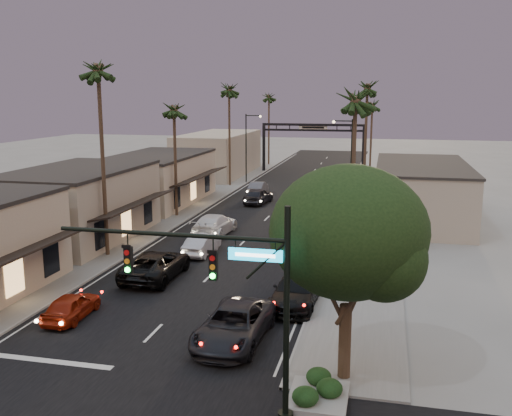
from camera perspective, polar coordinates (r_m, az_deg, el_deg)
The scene contains 31 objects.
ground at distance 56.47m, azimuth 1.72°, elevation -0.42°, with size 200.00×200.00×0.00m, color slate.
road at distance 61.28m, azimuth 2.63°, elevation 0.51°, with size 14.00×120.00×0.02m, color black.
sidewalk_left at distance 70.19m, azimuth -3.99°, elevation 1.91°, with size 5.00×92.00×0.12m, color slate.
sidewalk_right at distance 67.23m, azimuth 11.71°, elevation 1.29°, with size 5.00×92.00×0.12m, color slate.
storefront_mid at distance 47.51m, azimuth -17.27°, elevation 0.23°, with size 8.00×14.00×5.50m, color #9E947F.
storefront_far at distance 61.69m, azimuth -9.84°, elevation 2.78°, with size 8.00×16.00×5.00m, color #BBA78F.
storefront_dist at distance 83.15m, azimuth -3.73°, elevation 5.42°, with size 8.00×20.00×6.00m, color #9E947F.
building_right at distance 55.08m, azimuth 16.18°, elevation 1.49°, with size 8.00×18.00×5.00m, color #9E947F.
traffic_signal at distance 19.96m, azimuth -2.35°, elevation -7.24°, with size 8.51×0.22×7.80m.
corner_tree at distance 22.41m, azimuth 9.39°, elevation -2.93°, with size 6.20×6.20×8.80m.
planter at distance 22.91m, azimuth 6.25°, elevation -18.69°, with size 2.20×2.60×0.24m, color gray.
arch at distance 85.13m, azimuth 5.71°, elevation 7.23°, with size 15.20×0.40×7.27m.
streetlight_right at distance 59.69m, azimuth 9.25°, elevation 5.25°, with size 2.13×0.30×9.00m.
streetlight_left at distance 74.62m, azimuth -0.79°, elevation 6.57°, with size 2.13×0.30×9.00m.
palm_lb at distance 41.12m, azimuth -15.55°, elevation 13.60°, with size 3.20×3.20×15.20m.
palm_lc at distance 53.84m, azimuth -8.22°, elevation 10.13°, with size 3.20×3.20×12.20m.
palm_ld at distance 71.90m, azimuth -2.72°, elevation 12.03°, with size 3.20×3.20×14.20m.
palm_ra at distance 38.31m, azimuth 9.95°, elevation 11.13°, with size 3.20×3.20×13.20m.
palm_rb at distance 58.30m, azimuth 11.09°, elevation 12.03°, with size 3.20×3.20×14.20m.
palm_rc at distance 78.29m, azimuth 11.57°, elevation 10.33°, with size 3.20×3.20×12.20m.
palm_far at distance 94.19m, azimuth 1.31°, elevation 11.26°, with size 3.20×3.20×13.20m.
oncoming_red at distance 31.39m, azimuth -17.97°, elevation -9.30°, with size 1.63×4.05×1.38m, color maroon.
oncoming_pickup at distance 36.72m, azimuth -9.95°, elevation -5.60°, with size 2.90×6.30×1.75m, color black.
oncoming_silver at distance 41.66m, azimuth -5.45°, elevation -3.67°, with size 1.53×4.38×1.44m, color #A9AAAF.
oncoming_white at distance 47.27m, azimuth -4.19°, elevation -1.66°, with size 2.46×6.05×1.76m, color silver.
oncoming_dgrey at distance 60.64m, azimuth 0.23°, elevation 1.22°, with size 2.00×4.98×1.70m, color black.
oncoming_grey_far at distance 66.27m, azimuth 0.21°, elevation 2.01°, with size 1.63×4.68×1.54m, color #545358.
curbside_near at distance 27.21m, azimuth -2.23°, elevation -11.60°, with size 2.81×6.09×1.69m, color black.
curbside_black at distance 31.83m, azimuth 4.08°, elevation -8.16°, with size 2.38×5.85×1.70m, color black.
curbside_grey at distance 44.86m, azimuth 3.91°, elevation -2.44°, with size 1.93×4.79×1.63m, color #444549.
curbside_far at distance 67.37m, azimuth 8.93°, elevation 2.10°, with size 1.82×5.21×1.72m, color black.
Camera 1 is at (10.71, -14.25, 11.41)m, focal length 40.00 mm.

